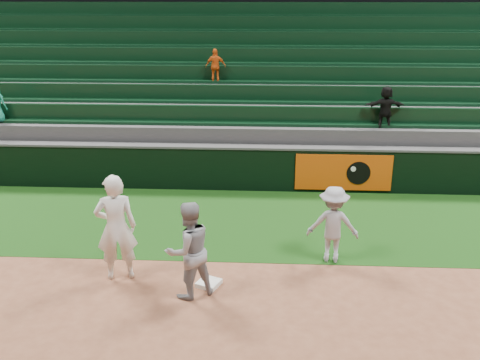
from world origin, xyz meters
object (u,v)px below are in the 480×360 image
at_px(first_base, 209,283).
at_px(first_baseman, 116,228).
at_px(base_coach, 333,225).
at_px(baserunner, 189,250).

xyz_separation_m(first_base, first_baseman, (-1.76, 0.22, 1.01)).
height_order(first_base, first_baseman, first_baseman).
height_order(first_baseman, base_coach, first_baseman).
bearing_deg(baserunner, base_coach, 174.60).
distance_m(first_baseman, baserunner, 1.57).
relative_size(first_base, first_baseman, 0.19).
bearing_deg(base_coach, first_baseman, 17.62).
relative_size(first_base, base_coach, 0.24).
distance_m(first_base, baserunner, 0.98).
bearing_deg(base_coach, baserunner, 33.90).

